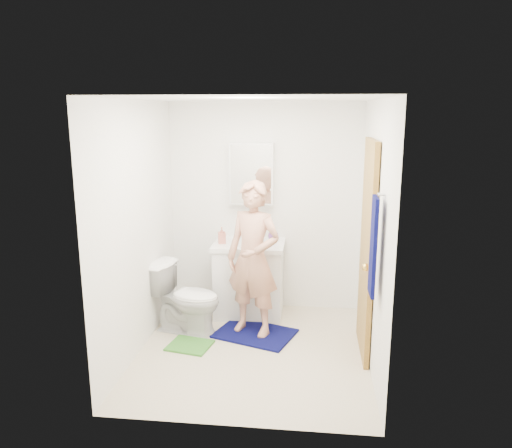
{
  "coord_description": "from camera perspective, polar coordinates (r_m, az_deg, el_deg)",
  "views": [
    {
      "loc": [
        0.53,
        -4.45,
        2.3
      ],
      "look_at": [
        0.0,
        0.25,
        1.22
      ],
      "focal_mm": 35.0,
      "sensor_mm": 36.0,
      "label": 1
    }
  ],
  "objects": [
    {
      "name": "floor",
      "position": [
        5.04,
        -0.36,
        -14.4
      ],
      "size": [
        2.2,
        2.4,
        0.02
      ],
      "primitive_type": "cube",
      "color": "beige",
      "rests_on": "ground"
    },
    {
      "name": "ceiling",
      "position": [
        4.48,
        -0.41,
        14.26
      ],
      "size": [
        2.2,
        2.4,
        0.02
      ],
      "primitive_type": "cube",
      "color": "white",
      "rests_on": "ground"
    },
    {
      "name": "wall_back",
      "position": [
        5.79,
        1.04,
        1.91
      ],
      "size": [
        2.2,
        0.02,
        2.4
      ],
      "primitive_type": "cube",
      "color": "white",
      "rests_on": "ground"
    },
    {
      "name": "wall_front",
      "position": [
        3.46,
        -2.77,
        -5.7
      ],
      "size": [
        2.2,
        0.02,
        2.4
      ],
      "primitive_type": "cube",
      "color": "white",
      "rests_on": "ground"
    },
    {
      "name": "wall_left",
      "position": [
        4.87,
        -13.46,
        -0.56
      ],
      "size": [
        0.02,
        2.4,
        2.4
      ],
      "primitive_type": "cube",
      "color": "white",
      "rests_on": "ground"
    },
    {
      "name": "wall_right",
      "position": [
        4.62,
        13.42,
        -1.28
      ],
      "size": [
        0.02,
        2.4,
        2.4
      ],
      "primitive_type": "cube",
      "color": "white",
      "rests_on": "ground"
    },
    {
      "name": "vanity_cabinet",
      "position": [
        5.73,
        -0.78,
        -6.49
      ],
      "size": [
        0.75,
        0.55,
        0.8
      ],
      "primitive_type": "cube",
      "color": "white",
      "rests_on": "floor"
    },
    {
      "name": "countertop",
      "position": [
        5.61,
        -0.79,
        -2.39
      ],
      "size": [
        0.79,
        0.59,
        0.05
      ],
      "primitive_type": "cube",
      "color": "white",
      "rests_on": "vanity_cabinet"
    },
    {
      "name": "sink_basin",
      "position": [
        5.6,
        -0.79,
        -2.24
      ],
      "size": [
        0.4,
        0.4,
        0.03
      ],
      "primitive_type": "cylinder",
      "color": "white",
      "rests_on": "countertop"
    },
    {
      "name": "faucet",
      "position": [
        5.76,
        -0.57,
        -1.11
      ],
      "size": [
        0.03,
        0.03,
        0.12
      ],
      "primitive_type": "cylinder",
      "color": "silver",
      "rests_on": "countertop"
    },
    {
      "name": "medicine_cabinet",
      "position": [
        5.68,
        -0.53,
        5.78
      ],
      "size": [
        0.5,
        0.12,
        0.7
      ],
      "primitive_type": "cube",
      "color": "white",
      "rests_on": "wall_back"
    },
    {
      "name": "mirror_panel",
      "position": [
        5.61,
        -0.6,
        5.7
      ],
      "size": [
        0.46,
        0.01,
        0.66
      ],
      "primitive_type": "cube",
      "color": "white",
      "rests_on": "wall_back"
    },
    {
      "name": "door",
      "position": [
        4.8,
        12.57,
        -2.85
      ],
      "size": [
        0.05,
        0.8,
        2.05
      ],
      "primitive_type": "cube",
      "color": "#A6782E",
      "rests_on": "ground"
    },
    {
      "name": "door_knob",
      "position": [
        4.52,
        12.43,
        -4.86
      ],
      "size": [
        0.07,
        0.07,
        0.07
      ],
      "primitive_type": "sphere",
      "color": "gold",
      "rests_on": "door"
    },
    {
      "name": "towel",
      "position": [
        4.05,
        13.26,
        -2.53
      ],
      "size": [
        0.03,
        0.24,
        0.8
      ],
      "primitive_type": "cube",
      "color": "#070942",
      "rests_on": "wall_right"
    },
    {
      "name": "towel_hook",
      "position": [
        3.97,
        14.15,
        3.32
      ],
      "size": [
        0.06,
        0.02,
        0.02
      ],
      "primitive_type": "cylinder",
      "rotation": [
        0.0,
        1.57,
        0.0
      ],
      "color": "silver",
      "rests_on": "wall_right"
    },
    {
      "name": "toilet",
      "position": [
        5.35,
        -7.97,
        -8.35
      ],
      "size": [
        0.81,
        0.59,
        0.75
      ],
      "primitive_type": "imported",
      "rotation": [
        0.0,
        0.0,
        1.32
      ],
      "color": "white",
      "rests_on": "floor"
    },
    {
      "name": "bath_mat",
      "position": [
        5.36,
        -0.13,
        -12.41
      ],
      "size": [
        0.92,
        0.79,
        0.02
      ],
      "primitive_type": "cube",
      "rotation": [
        0.0,
        0.0,
        -0.34
      ],
      "color": "#070942",
      "rests_on": "floor"
    },
    {
      "name": "green_rug",
      "position": [
        5.16,
        -7.58,
        -13.59
      ],
      "size": [
        0.47,
        0.42,
        0.02
      ],
      "primitive_type": "cube",
      "rotation": [
        0.0,
        0.0,
        -0.2
      ],
      "color": "#3D862C",
      "rests_on": "floor"
    },
    {
      "name": "soap_dispenser",
      "position": [
        5.57,
        -3.93,
        -1.28
      ],
      "size": [
        0.1,
        0.1,
        0.18
      ],
      "primitive_type": "imported",
      "rotation": [
        0.0,
        0.0,
        0.27
      ],
      "color": "#C66D5C",
      "rests_on": "countertop"
    },
    {
      "name": "toothbrush_cup",
      "position": [
        5.67,
        1.98,
        -1.48
      ],
      "size": [
        0.12,
        0.12,
        0.09
      ],
      "primitive_type": "imported",
      "rotation": [
        0.0,
        0.0,
        -0.03
      ],
      "color": "#783F8B",
      "rests_on": "countertop"
    },
    {
      "name": "man",
      "position": [
        5.09,
        -0.32,
        -3.99
      ],
      "size": [
        0.68,
        0.57,
        1.6
      ],
      "primitive_type": "imported",
      "rotation": [
        0.0,
        0.0,
        -0.38
      ],
      "color": "tan",
      "rests_on": "bath_mat"
    }
  ]
}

